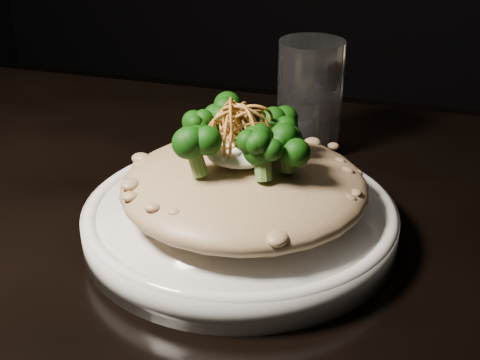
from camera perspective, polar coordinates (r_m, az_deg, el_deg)
name	(u,v)px	position (r m, az deg, el deg)	size (l,w,h in m)	color
table	(249,338)	(0.61, 0.77, -13.31)	(1.10, 0.80, 0.75)	black
plate	(240,221)	(0.59, 0.00, -3.54)	(0.27, 0.27, 0.03)	silver
risotto	(244,186)	(0.57, 0.37, -0.49)	(0.21, 0.21, 0.05)	brown
broccoli	(239,132)	(0.55, -0.09, 4.08)	(0.14, 0.14, 0.05)	black
cheese	(241,151)	(0.56, 0.05, 2.46)	(0.06, 0.06, 0.02)	white
shallots	(240,122)	(0.55, -0.03, 4.96)	(0.05, 0.05, 0.03)	brown
drinking_glass	(310,97)	(0.74, 5.97, 7.03)	(0.07, 0.07, 0.13)	silver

